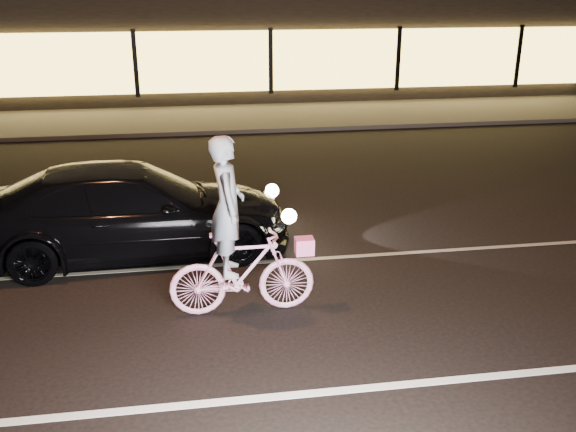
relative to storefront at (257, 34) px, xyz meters
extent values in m
plane|color=black|center=(0.00, -18.97, -2.15)|extent=(90.00, 90.00, 0.00)
cube|color=silver|center=(0.00, -20.47, -2.14)|extent=(60.00, 0.12, 0.01)
cube|color=gray|center=(0.00, -16.97, -2.14)|extent=(60.00, 0.10, 0.01)
cube|color=#383533|center=(0.00, -5.97, -2.09)|extent=(30.00, 4.00, 0.12)
cube|color=black|center=(0.00, 0.03, -0.15)|extent=(25.00, 8.00, 4.00)
cube|color=#FFCD59|center=(0.00, -4.07, -0.55)|extent=(23.00, 0.15, 2.00)
cube|color=black|center=(-4.50, -4.15, -0.55)|extent=(0.15, 0.08, 2.20)
cube|color=black|center=(0.00, -4.15, -0.55)|extent=(0.15, 0.08, 2.20)
cube|color=black|center=(4.50, -4.15, -0.55)|extent=(0.15, 0.08, 2.20)
cube|color=black|center=(9.00, -4.15, -0.55)|extent=(0.15, 0.08, 2.20)
imported|color=#E62F8A|center=(-2.25, -18.53, -1.56)|extent=(1.94, 0.55, 1.17)
imported|color=white|center=(-2.42, -18.53, -0.62)|extent=(0.44, 0.67, 1.83)
cube|color=#F94495|center=(-1.42, -18.53, -1.24)|extent=(0.24, 0.20, 0.22)
imported|color=black|center=(-3.82, -16.25, -1.41)|extent=(5.21, 2.42, 1.47)
sphere|color=#FFF2BF|center=(-1.44, -15.40, -1.47)|extent=(0.25, 0.25, 0.25)
sphere|color=#FFF2BF|center=(-1.34, -16.75, -1.47)|extent=(0.25, 0.25, 0.25)
camera|label=1|loc=(-2.83, -26.22, 2.09)|focal=40.00mm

